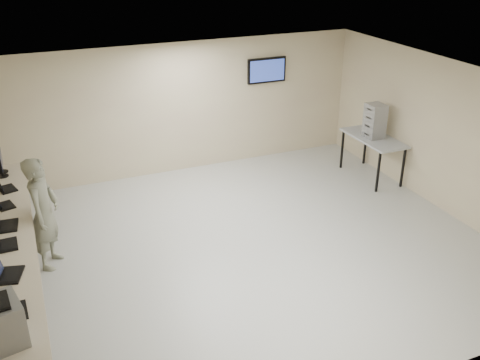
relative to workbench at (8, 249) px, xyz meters
name	(u,v)px	position (x,y,z in m)	size (l,w,h in m)	color
room	(245,168)	(3.62, 0.06, 0.58)	(8.01, 7.01, 2.81)	#BBBBB5
workbench	(8,249)	(0.00, 0.00, 0.00)	(0.76, 6.00, 0.90)	#BCAC91
equipment_box	(1,323)	(-0.06, -2.07, 0.33)	(0.42, 0.48, 0.50)	gray
laptop_0	(9,309)	(0.00, -1.60, 0.15)	(0.31, 0.38, 0.28)	black
laptop_1	(4,272)	(-0.04, -0.81, 0.15)	(0.42, 0.46, 0.31)	black
laptop_2	(2,242)	(-0.05, -0.03, 0.15)	(0.31, 0.37, 0.29)	black
laptop_3	(2,223)	(-0.04, 0.53, 0.15)	(0.35, 0.42, 0.31)	black
laptop_4	(1,203)	(-0.04, 1.22, 0.14)	(0.35, 0.38, 0.25)	black
laptop_5	(3,186)	(-0.01, 1.86, 0.14)	(0.37, 0.40, 0.27)	black
monitor_near	(0,163)	(-0.01, 2.45, 0.34)	(0.20, 0.44, 0.43)	black
monitor_far	(0,159)	(-0.01, 2.65, 0.33)	(0.19, 0.43, 0.43)	black
soldier	(44,213)	(0.55, 0.72, 0.09)	(0.67, 0.44, 1.83)	#565D4B
side_table	(373,140)	(7.19, 1.53, 0.02)	(0.71, 1.52, 0.91)	#9A9D9E
storage_bins	(375,121)	(7.17, 1.53, 0.45)	(0.34, 0.38, 0.72)	#959595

